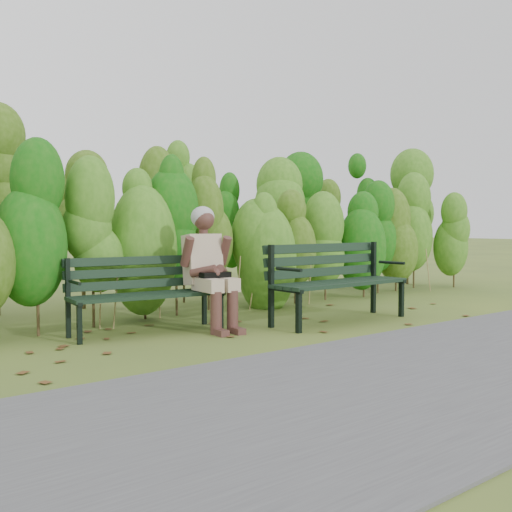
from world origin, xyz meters
TOP-DOWN VIEW (x-y plane):
  - ground at (0.00, 0.00)m, footprint 80.00×80.00m
  - footpath at (0.00, -2.20)m, footprint 60.00×2.50m
  - hedge_band at (0.00, 1.86)m, footprint 11.04×1.67m
  - leaf_litter at (0.32, -0.14)m, footprint 5.70×2.11m
  - bench_left at (-1.22, 0.64)m, footprint 1.59×0.66m
  - bench_right at (0.81, -0.06)m, footprint 1.78×0.61m
  - seated_woman at (-0.59, 0.41)m, footprint 0.56×0.82m

SIDE VIEW (x-z plane):
  - ground at x=0.00m, z-range 0.00..0.00m
  - leaf_litter at x=0.32m, z-range 0.00..0.01m
  - footpath at x=0.00m, z-range 0.00..0.01m
  - bench_left at x=-1.22m, z-range 0.07..0.84m
  - bench_right at x=0.81m, z-range 0.08..0.96m
  - seated_woman at x=-0.59m, z-range 0.06..1.35m
  - hedge_band at x=0.00m, z-range 0.05..2.47m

